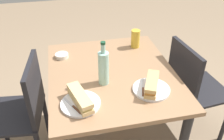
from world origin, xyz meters
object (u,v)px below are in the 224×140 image
at_px(knife_near, 143,88).
at_px(knife_far, 73,106).
at_px(baguette_sandwich_near, 152,84).
at_px(olive_bowl, 62,56).
at_px(plate_near, 151,89).
at_px(dining_table, 112,86).
at_px(water_bottle, 104,67).
at_px(chair_far, 24,110).
at_px(chair_near, 191,87).
at_px(plate_far, 81,104).
at_px(baguette_sandwich_far, 80,98).
at_px(beer_glass, 135,39).

height_order(knife_near, knife_far, same).
distance_m(baguette_sandwich_near, olive_bowl, 0.75).
height_order(plate_near, baguette_sandwich_near, baguette_sandwich_near).
bearing_deg(baguette_sandwich_near, dining_table, 38.55).
xyz_separation_m(knife_near, knife_far, (-0.08, 0.44, 0.00)).
distance_m(baguette_sandwich_near, water_bottle, 0.32).
distance_m(chair_far, water_bottle, 0.65).
bearing_deg(chair_far, chair_near, -90.68).
distance_m(plate_far, baguette_sandwich_far, 0.04).
bearing_deg(chair_near, water_bottle, 96.60).
xyz_separation_m(plate_far, water_bottle, (0.18, -0.17, 0.11)).
xyz_separation_m(dining_table, chair_near, (-0.02, -0.63, -0.10)).
relative_size(baguette_sandwich_far, water_bottle, 0.84).
height_order(baguette_sandwich_far, olive_bowl, baguette_sandwich_far).
bearing_deg(plate_far, knife_near, -82.72).
height_order(plate_near, plate_far, same).
height_order(dining_table, water_bottle, water_bottle).
distance_m(plate_far, olive_bowl, 0.57).
bearing_deg(water_bottle, plate_near, -117.28).
xyz_separation_m(chair_far, chair_near, (-0.01, -1.26, 0.00)).
distance_m(chair_near, beer_glass, 0.58).
xyz_separation_m(chair_near, baguette_sandwich_far, (-0.26, 0.88, 0.27)).
height_order(chair_near, plate_near, chair_near).
distance_m(chair_far, olive_bowl, 0.48).
bearing_deg(knife_far, plate_far, -61.09).
xyz_separation_m(baguette_sandwich_near, knife_far, (-0.06, 0.49, -0.03)).
xyz_separation_m(knife_near, olive_bowl, (0.52, 0.48, -0.00)).
height_order(plate_far, knife_far, knife_far).
height_order(chair_far, beer_glass, chair_far).
relative_size(chair_far, baguette_sandwich_near, 3.82).
relative_size(baguette_sandwich_far, olive_bowl, 2.54).
relative_size(chair_far, knife_far, 5.31).
distance_m(chair_far, plate_near, 0.89).
relative_size(dining_table, chair_far, 1.15).
relative_size(plate_near, plate_far, 1.00).
xyz_separation_m(chair_far, knife_near, (-0.23, -0.78, 0.24)).
bearing_deg(dining_table, water_bottle, 143.85).
distance_m(plate_far, water_bottle, 0.27).
xyz_separation_m(baguette_sandwich_near, beer_glass, (0.57, -0.07, 0.02)).
relative_size(chair_far, plate_near, 3.75).
height_order(chair_far, baguette_sandwich_near, chair_far).
height_order(knife_near, plate_far, knife_near).
relative_size(baguette_sandwich_near, olive_bowl, 2.31).
height_order(dining_table, olive_bowl, olive_bowl).
xyz_separation_m(chair_far, knife_far, (-0.30, -0.34, 0.24)).
height_order(water_bottle, olive_bowl, water_bottle).
relative_size(knife_near, beer_glass, 1.19).
bearing_deg(knife_near, chair_far, 73.73).
height_order(plate_far, beer_glass, beer_glass).
height_order(dining_table, knife_far, knife_far).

